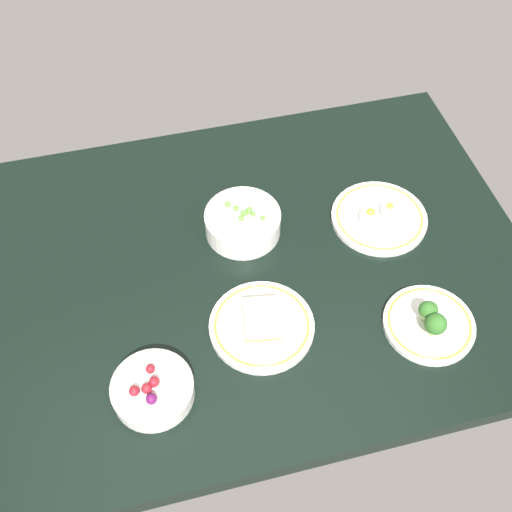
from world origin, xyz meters
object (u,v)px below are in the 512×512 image
Objects in this scene: plate_eggs at (379,217)px; bowl_peas at (243,222)px; bowl_berries at (153,389)px; plate_broccoli at (430,322)px; plate_sandwich at (262,325)px.

bowl_peas is (29.84, -4.16, 2.05)cm from plate_eggs.
bowl_peas is 41.69cm from bowl_berries.
plate_broccoli is at bearing 132.26° from bowl_peas.
plate_sandwich is 32.50cm from plate_broccoli.
plate_sandwich is 38.08cm from plate_eggs.
plate_broccoli reaches higher than plate_sandwich.
bowl_peas is at bearing -94.94° from plate_sandwich.
bowl_peas is at bearing -47.74° from plate_broccoli.
bowl_berries is (24.59, 33.65, -0.81)cm from bowl_peas.
bowl_berries is (54.43, 29.49, 1.24)cm from plate_eggs.
plate_eggs is at bearing 172.06° from bowl_peas.
plate_sandwich is at bearing 32.86° from plate_eggs.
bowl_berries reaches higher than plate_sandwich.
plate_broccoli is 1.19× the size of bowl_berries.
plate_sandwich is at bearing -158.52° from bowl_berries.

